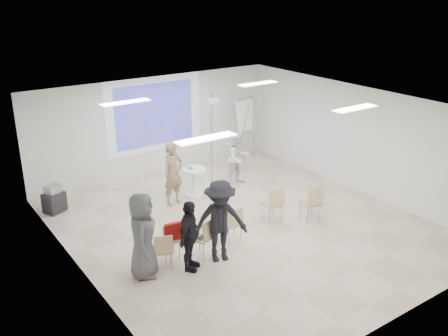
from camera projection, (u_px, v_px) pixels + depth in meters
floor at (242, 226)px, 12.37m from camera, size 8.00×9.00×0.10m
ceiling at (244, 104)px, 11.28m from camera, size 8.00×9.00×0.10m
wall_back at (154, 125)px, 15.32m from camera, size 8.00×0.10×3.00m
wall_left at (76, 210)px, 9.66m from camera, size 0.10×9.00×3.00m
wall_right at (358, 139)px, 13.99m from camera, size 0.10×9.00×3.00m
projection_halo at (155, 114)px, 15.14m from camera, size 3.20×0.01×2.30m
projection_image at (155, 115)px, 15.13m from camera, size 2.60×0.01×1.90m
pedestal_table at (194, 180)px, 13.87m from camera, size 0.76×0.76×0.83m
player_left at (173, 169)px, 13.17m from camera, size 0.81×0.64×1.98m
player_right at (238, 155)px, 14.53m from camera, size 0.86×0.69×1.77m
controller_left at (174, 154)px, 13.34m from camera, size 0.06×0.12×0.04m
controller_right at (229, 144)px, 14.52m from camera, size 0.04×0.12×0.04m
chair_far_left at (163, 249)px, 10.27m from camera, size 0.51×0.53×0.83m
chair_left_mid at (171, 238)px, 10.68m from camera, size 0.45×0.48×0.84m
chair_left_inner at (204, 235)px, 10.73m from camera, size 0.55×0.57×0.89m
chair_center at (233, 222)px, 11.39m from camera, size 0.43×0.46×0.85m
chair_right_inner at (274, 202)px, 12.29m from camera, size 0.48×0.51×0.93m
chair_right_far at (312, 201)px, 12.32m from camera, size 0.51×0.54×0.93m
red_jacket at (174, 231)px, 10.50m from camera, size 0.41×0.15×0.38m
laptop at (201, 236)px, 10.80m from camera, size 0.39×0.34×0.03m
audience_left at (189, 231)px, 10.14m from camera, size 1.19×1.14×1.77m
audience_mid at (220, 216)px, 10.45m from camera, size 1.51×1.11×2.08m
audience_outer at (142, 231)px, 9.90m from camera, size 1.07×1.18×2.02m
flipchart_easel at (245, 115)px, 16.22m from camera, size 0.91×0.71×2.14m
av_cart at (54, 200)px, 12.91m from camera, size 0.63×0.58×0.76m
ceiling_projector at (212, 106)px, 12.60m from camera, size 0.30×0.25×3.00m
fluor_panel_nw at (126, 102)px, 11.77m from camera, size 1.20×0.30×0.02m
fluor_panel_ne at (258, 84)px, 13.91m from camera, size 1.20×0.30×0.02m
fluor_panel_sw at (206, 138)px, 9.09m from camera, size 1.20×0.30×0.02m
fluor_panel_se at (355, 108)px, 11.23m from camera, size 1.20×0.30×0.02m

